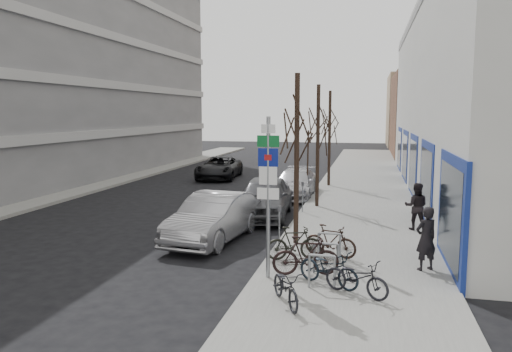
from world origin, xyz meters
The scene contains 25 objects.
ground centered at (0.00, 0.00, 0.00)m, with size 120.00×120.00×0.00m, color black.
sidewalk_east centered at (4.50, 10.00, 0.07)m, with size 5.00×70.00×0.15m, color slate.
sidewalk_west centered at (-11.00, 10.00, 0.07)m, with size 3.00×70.00×0.15m, color slate.
brick_building_far centered at (13.00, 40.00, 4.00)m, with size 12.00×14.00×8.00m, color brown.
tan_building_far centered at (13.50, 55.00, 4.50)m, with size 13.00×12.00×9.00m, color #937A5B.
highway_sign_pole centered at (2.40, -0.01, 2.46)m, with size 0.55×0.10×4.20m.
bike_rack centered at (3.80, 0.60, 0.66)m, with size 0.66×2.26×0.83m.
tree_near centered at (2.60, 3.50, 4.10)m, with size 1.80×1.80×5.50m.
tree_mid centered at (2.60, 10.00, 4.10)m, with size 1.80×1.80×5.50m.
tree_far centered at (2.60, 16.50, 4.10)m, with size 1.80×1.80×5.50m.
meter_front centered at (2.15, 3.00, 0.92)m, with size 0.10×0.08×1.27m.
meter_mid centered at (2.15, 8.50, 0.92)m, with size 0.10×0.08×1.27m.
meter_back centered at (2.15, 14.00, 0.92)m, with size 0.10×0.08×1.27m.
bike_near_left centered at (3.14, -1.68, 0.62)m, with size 0.46×1.53×0.94m, color black.
bike_near_right centered at (3.31, 0.37, 0.68)m, with size 0.51×1.73×1.05m, color black.
bike_mid_curb centered at (3.94, -0.28, 0.66)m, with size 0.50×1.66×1.02m, color black.
bike_mid_inner centered at (2.81, 1.66, 0.64)m, with size 0.48×1.61×0.98m, color black.
bike_far_curb centered at (4.61, -0.78, 0.64)m, with size 0.49×1.61×0.98m, color black.
bike_far_inner centered at (3.79, 2.17, 0.63)m, with size 0.47×1.57×0.96m, color black.
parked_car_front centered at (-0.20, 3.70, 0.79)m, with size 1.68×4.82×1.59m, color #9C9CA0.
parked_car_mid centered at (0.69, 7.75, 0.85)m, with size 2.00×4.96×1.69m, color #444448.
parked_car_back centered at (1.19, 13.02, 0.70)m, with size 1.96×4.83×1.40m, color #AFAFB4.
lane_car centered at (-4.71, 19.01, 0.71)m, with size 2.37×5.14×1.43m, color black.
pedestrian_near centered at (6.34, 1.50, 1.00)m, with size 0.62×0.41×1.71m, color black.
pedestrian_far centered at (6.50, 6.24, 1.00)m, with size 0.63×0.43×1.70m, color black.
Camera 1 is at (4.81, -11.97, 4.30)m, focal length 35.00 mm.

